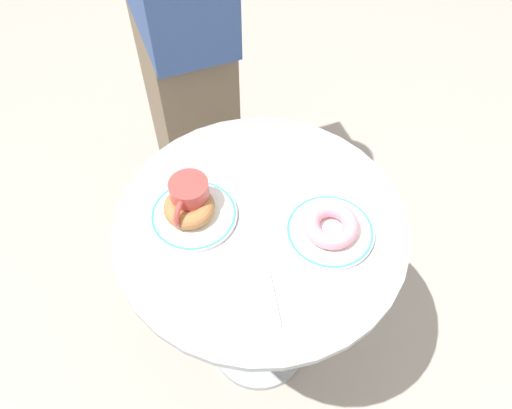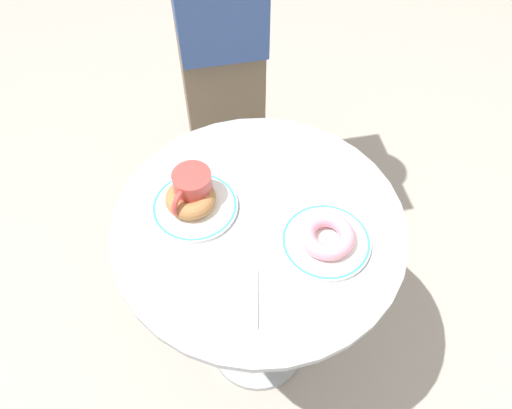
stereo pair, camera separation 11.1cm
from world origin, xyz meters
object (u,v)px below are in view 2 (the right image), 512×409
Objects in this scene: donut_pink_frosted at (327,236)px; paper_napkin at (224,298)px; cafe_table at (259,268)px; plate_right at (326,241)px; plate_left at (195,206)px; person_figure at (216,33)px; coffee_mug at (192,189)px; donut_cinnamon at (191,198)px.

donut_pink_frosted is 0.90× the size of paper_napkin.
plate_right is at bearing -18.23° from cafe_table.
paper_napkin is (-0.21, -0.14, -0.00)m from plate_right.
paper_napkin is (0.08, -0.22, -0.00)m from plate_left.
plate_left is 0.58m from person_figure.
coffee_mug reaches higher than cafe_table.
donut_cinnamon reaches higher than donut_pink_frosted.
coffee_mug is at bearing 161.17° from donut_pink_frosted.
cafe_table is at bearing -13.07° from donut_cinnamon.
plate_right is 0.02m from donut_pink_frosted.
person_figure is at bearing 114.19° from donut_pink_frosted.
coffee_mug is 0.08× the size of person_figure.
donut_cinnamon is at bearing 166.93° from cafe_table.
donut_pink_frosted is (0.29, -0.08, 0.02)m from plate_left.
cafe_table is 3.75× the size of plate_left.
person_figure is at bearing 114.19° from plate_right.
donut_cinnamon is 0.07× the size of person_figure.
cafe_table is 6.00× the size of coffee_mug.
cafe_table is 0.30m from coffee_mug.
coffee_mug is at bearing 161.17° from plate_right.
donut_cinnamon is 0.02m from coffee_mug.
plate_left and plate_right have the same top height.
plate_right is at bearing -15.41° from plate_left.
cafe_table is 0.27m from plate_right.
cafe_table is 0.29m from donut_cinnamon.
plate_right is at bearing 34.13° from paper_napkin.
donut_cinnamon is at bearing 164.38° from plate_right.
plate_right is at bearing -65.81° from person_figure.
paper_napkin is 0.26m from coffee_mug.
cafe_table is 0.28m from donut_pink_frosted.
coffee_mug reaches higher than donut_pink_frosted.
donut_pink_frosted is 0.31m from coffee_mug.
donut_cinnamon is 0.24m from paper_napkin.
donut_pink_frosted is 0.72m from person_figure.
paper_napkin is 0.81m from person_figure.
person_figure reaches higher than plate_right.
cafe_table is at bearing -19.42° from coffee_mug.
plate_right is at bearing -18.83° from coffee_mug.
cafe_table is at bearing 161.77° from plate_right.
plate_left is 1.71× the size of donut_cinnamon.
paper_napkin is at bearing -83.76° from person_figure.
coffee_mug is at bearing 103.26° from plate_left.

